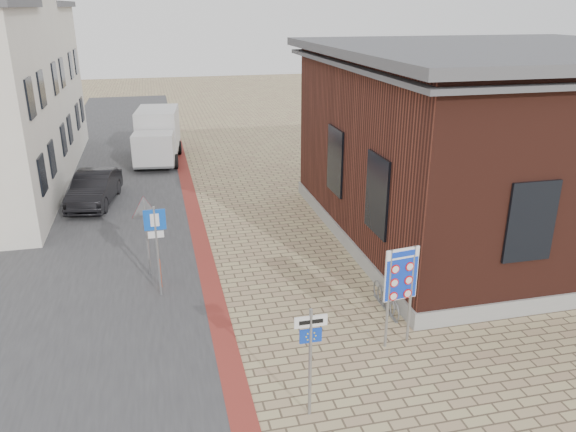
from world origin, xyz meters
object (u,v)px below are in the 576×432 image
essen_sign (310,346)px  sedan (95,188)px  box_truck (157,136)px  parking_sign (156,235)px  border_sign (401,277)px  bollard (160,273)px

essen_sign → sedan: bearing=109.7°
essen_sign → box_truck: bearing=96.7°
sedan → essen_sign: bearing=-61.0°
sedan → parking_sign: (2.51, -9.04, 1.21)m
box_truck → parking_sign: size_ratio=1.97×
border_sign → bollard: bearing=134.2°
bollard → essen_sign: bearing=-66.0°
border_sign → sedan: bearing=114.6°
border_sign → essen_sign: 3.48m
box_truck → parking_sign: bearing=-84.6°
box_truck → border_sign: 20.50m
bollard → box_truck: bearing=88.8°
sedan → box_truck: box_truck is taller
parking_sign → bollard: 1.53m
parking_sign → bollard: (0.00, 0.50, -1.45)m
border_sign → parking_sign: size_ratio=0.95×
parking_sign → bollard: size_ratio=2.94×
border_sign → bollard: 7.42m
box_truck → essen_sign: box_truck is taller
sedan → essen_sign: 16.01m
box_truck → bollard: 15.30m
sedan → bollard: (2.51, -8.54, -0.24)m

